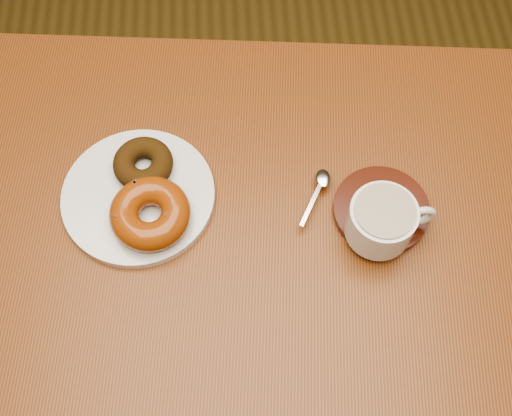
{
  "coord_description": "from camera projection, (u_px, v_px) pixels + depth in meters",
  "views": [
    {
      "loc": [
        0.22,
        -0.31,
        1.7
      ],
      "look_at": [
        0.25,
        0.12,
        0.86
      ],
      "focal_mm": 45.0,
      "sensor_mm": 36.0,
      "label": 1
    }
  ],
  "objects": [
    {
      "name": "coffee_cup",
      "position": [
        382.0,
        221.0,
        0.9
      ],
      "size": [
        0.13,
        0.1,
        0.07
      ],
      "rotation": [
        0.0,
        0.0,
        0.07
      ],
      "color": "silver",
      "rests_on": "saucer"
    },
    {
      "name": "donut_caramel",
      "position": [
        150.0,
        214.0,
        0.92
      ],
      "size": [
        0.13,
        0.13,
        0.04
      ],
      "rotation": [
        0.0,
        0.0,
        0.1
      ],
      "color": "#883C0E",
      "rests_on": "donut_plate"
    },
    {
      "name": "ground",
      "position": [
        163.0,
        402.0,
        1.65
      ],
      "size": [
        6.0,
        6.0,
        0.0
      ],
      "primitive_type": "plane",
      "color": "brown",
      "rests_on": "ground"
    },
    {
      "name": "teaspoon",
      "position": [
        321.0,
        183.0,
        0.96
      ],
      "size": [
        0.05,
        0.09,
        0.01
      ],
      "rotation": [
        0.0,
        0.0,
        -0.48
      ],
      "color": "silver",
      "rests_on": "saucer"
    },
    {
      "name": "cafe_table",
      "position": [
        244.0,
        250.0,
        1.08
      ],
      "size": [
        0.95,
        0.75,
        0.84
      ],
      "rotation": [
        0.0,
        0.0,
        -0.1
      ],
      "color": "brown",
      "rests_on": "ground"
    },
    {
      "name": "saucer",
      "position": [
        381.0,
        210.0,
        0.95
      ],
      "size": [
        0.17,
        0.17,
        0.02
      ],
      "primitive_type": "cylinder",
      "rotation": [
        0.0,
        0.0,
        0.25
      ],
      "color": "#391107",
      "rests_on": "cafe_table"
    },
    {
      "name": "donut_cinnamon",
      "position": [
        143.0,
        164.0,
        0.96
      ],
      "size": [
        0.1,
        0.1,
        0.03
      ],
      "primitive_type": "torus",
      "rotation": [
        0.0,
        0.0,
        0.09
      ],
      "color": "#37210B",
      "rests_on": "donut_plate"
    },
    {
      "name": "donut_plate",
      "position": [
        138.0,
        196.0,
        0.96
      ],
      "size": [
        0.28,
        0.28,
        0.01
      ],
      "primitive_type": "cylinder",
      "rotation": [
        0.0,
        0.0,
        -0.26
      ],
      "color": "silver",
      "rests_on": "cafe_table"
    }
  ]
}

